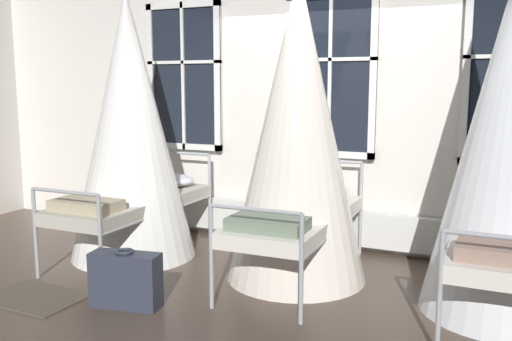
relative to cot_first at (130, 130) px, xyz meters
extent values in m
plane|color=#4C3D33|center=(1.74, 0.03, -1.30)|extent=(18.74, 18.74, 0.00)
cube|color=silver|center=(1.74, 1.20, 0.31)|extent=(9.13, 0.10, 3.22)
cube|color=black|center=(-0.03, 1.09, 0.54)|extent=(0.97, 0.02, 1.70)
cube|color=silver|center=(-0.03, 1.09, -0.27)|extent=(0.97, 0.06, 0.07)
cube|color=silver|center=(-0.03, 1.09, 1.35)|extent=(0.97, 0.06, 0.07)
cube|color=silver|center=(-0.48, 1.09, 0.54)|extent=(0.07, 0.06, 1.70)
cube|color=silver|center=(0.42, 1.09, 0.54)|extent=(0.07, 0.06, 1.70)
cube|color=silver|center=(-0.03, 1.09, 0.54)|extent=(0.04, 0.06, 1.70)
cube|color=silver|center=(-0.03, 1.09, 0.71)|extent=(0.97, 0.06, 0.04)
cube|color=black|center=(1.74, 1.09, 0.54)|extent=(0.97, 0.02, 1.70)
cube|color=silver|center=(1.74, 1.09, -0.27)|extent=(0.97, 0.06, 0.07)
cube|color=silver|center=(1.29, 1.09, 0.54)|extent=(0.07, 0.06, 1.70)
cube|color=silver|center=(2.19, 1.09, 0.54)|extent=(0.07, 0.06, 1.70)
cube|color=silver|center=(1.74, 1.09, 0.54)|extent=(0.04, 0.06, 1.70)
cube|color=silver|center=(1.74, 1.09, 0.71)|extent=(0.97, 0.06, 0.04)
cube|color=silver|center=(3.07, 1.09, 0.54)|extent=(0.07, 0.06, 1.70)
cube|color=silver|center=(1.74, 1.07, -1.05)|extent=(4.15, 0.10, 0.36)
cylinder|color=#9EA3A8|center=(-0.36, 0.94, -0.82)|extent=(0.04, 0.04, 0.96)
cylinder|color=#9EA3A8|center=(0.38, 0.94, -0.82)|extent=(0.04, 0.04, 0.96)
cylinder|color=#9EA3A8|center=(-0.38, -0.94, -0.88)|extent=(0.04, 0.04, 0.83)
cylinder|color=#9EA3A8|center=(0.36, -0.94, -0.88)|extent=(0.04, 0.04, 0.83)
cylinder|color=#9EA3A8|center=(-0.37, 0.00, -0.81)|extent=(0.05, 1.88, 0.03)
cylinder|color=#9EA3A8|center=(0.37, 0.00, -0.81)|extent=(0.05, 1.88, 0.03)
cylinder|color=#9EA3A8|center=(0.01, 0.94, -0.34)|extent=(0.74, 0.04, 0.03)
cylinder|color=#9EA3A8|center=(-0.01, -0.94, -0.47)|extent=(0.74, 0.04, 0.03)
cube|color=#B7B2A3|center=(0.00, 0.00, -0.75)|extent=(0.78, 1.91, 0.13)
ellipsoid|color=silver|center=(0.01, 0.70, -0.62)|extent=(0.58, 0.40, 0.14)
cube|color=tan|center=(0.00, -0.68, -0.64)|extent=(0.62, 0.36, 0.10)
cone|color=white|center=(0.00, 0.00, 0.04)|extent=(1.26, 1.26, 2.68)
cylinder|color=#9EA3A8|center=(1.38, 0.99, -0.82)|extent=(0.04, 0.04, 0.96)
cylinder|color=#9EA3A8|center=(2.12, 1.00, -0.82)|extent=(0.04, 0.04, 0.96)
cylinder|color=#9EA3A8|center=(1.41, -0.89, -0.88)|extent=(0.04, 0.04, 0.83)
cylinder|color=#9EA3A8|center=(2.15, -0.88, -0.88)|extent=(0.04, 0.04, 0.83)
cylinder|color=#9EA3A8|center=(1.40, 0.05, -0.81)|extent=(0.06, 1.88, 0.03)
cylinder|color=#9EA3A8|center=(2.14, 0.06, -0.81)|extent=(0.06, 1.88, 0.03)
cylinder|color=#9EA3A8|center=(1.75, 0.99, -0.34)|extent=(0.74, 0.04, 0.03)
cylinder|color=#9EA3A8|center=(1.78, -0.89, -0.47)|extent=(0.74, 0.04, 0.03)
cube|color=silver|center=(1.77, 0.05, -0.75)|extent=(0.79, 1.91, 0.13)
ellipsoid|color=beige|center=(1.76, 0.75, -0.62)|extent=(0.58, 0.41, 0.14)
cube|color=slate|center=(1.78, -0.63, -0.64)|extent=(0.62, 0.37, 0.10)
cone|color=silver|center=(1.77, 0.05, 0.06)|extent=(1.26, 1.26, 2.72)
cylinder|color=#9EA3A8|center=(3.14, 0.93, -0.82)|extent=(0.04, 0.04, 0.96)
cylinder|color=#9EA3A8|center=(3.13, -0.95, -0.88)|extent=(0.04, 0.04, 0.83)
cylinder|color=#9EA3A8|center=(3.13, -0.01, -0.81)|extent=(0.05, 1.88, 0.03)
cylinder|color=#9EA3A8|center=(3.51, 0.93, -0.34)|extent=(0.74, 0.04, 0.03)
cylinder|color=#9EA3A8|center=(3.50, -0.95, -0.47)|extent=(0.74, 0.04, 0.03)
cube|color=silver|center=(3.50, -0.01, -0.75)|extent=(0.77, 1.91, 0.13)
ellipsoid|color=silver|center=(3.51, 0.69, -0.62)|extent=(0.58, 0.40, 0.14)
cube|color=gray|center=(3.50, -0.69, -0.64)|extent=(0.62, 0.36, 0.10)
cube|color=brown|center=(-0.03, -1.31, -1.29)|extent=(0.82, 0.58, 0.01)
cube|color=#2D3342|center=(0.77, -1.15, -1.08)|extent=(0.59, 0.29, 0.44)
cube|color=tan|center=(0.76, -1.04, -1.08)|extent=(0.50, 0.09, 0.03)
torus|color=#2D3342|center=(0.77, -1.15, -0.84)|extent=(0.17, 0.17, 0.02)
camera|label=1|loc=(3.47, -4.58, 0.46)|focal=39.17mm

